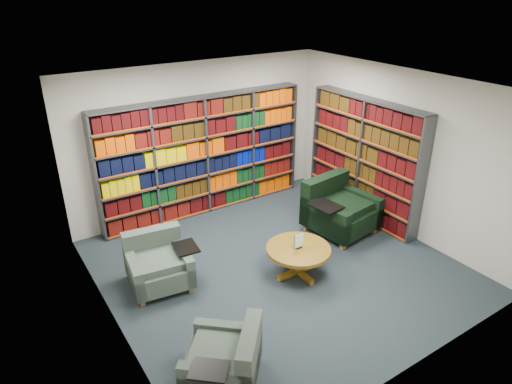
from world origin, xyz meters
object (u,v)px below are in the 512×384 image
chair_teal_left (158,264)px  chair_teal_front (229,361)px  chair_green_right (337,210)px  coffee_table (298,253)px

chair_teal_left → chair_teal_front: 2.15m
chair_teal_front → chair_teal_left: bearing=88.5°
chair_teal_left → chair_green_right: chair_green_right is taller
chair_green_right → chair_teal_front: (-3.31, -1.91, -0.09)m
chair_teal_left → chair_teal_front: (-0.06, -2.15, -0.02)m
chair_green_right → coffee_table: (-1.41, -0.71, -0.02)m
chair_teal_front → coffee_table: (1.90, 1.20, 0.07)m
chair_teal_left → chair_teal_front: chair_teal_left is taller
coffee_table → chair_teal_front: bearing=-147.7°
chair_teal_front → chair_green_right: bearing=30.0°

